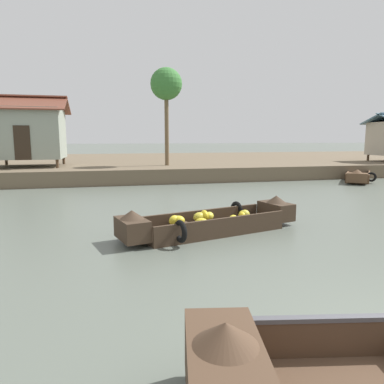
{
  "coord_description": "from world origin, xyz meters",
  "views": [
    {
      "loc": [
        -3.08,
        -2.76,
        2.41
      ],
      "look_at": [
        -0.63,
        7.55,
        0.8
      ],
      "focal_mm": 33.18,
      "sensor_mm": 36.0,
      "label": 1
    }
  ],
  "objects": [
    {
      "name": "stilt_house_left",
      "position": [
        -7.41,
        19.24,
        2.73
      ],
      "size": [
        4.4,
        3.89,
        3.99
      ],
      "color": "#4C3826",
      "rests_on": "riverbank_strip"
    },
    {
      "name": "ground_plane",
      "position": [
        0.0,
        10.0,
        0.0
      ],
      "size": [
        300.0,
        300.0,
        0.0
      ],
      "primitive_type": "plane",
      "color": "#596056"
    },
    {
      "name": "fishing_skiff_distant",
      "position": [
        10.89,
        14.74,
        0.29
      ],
      "size": [
        3.84,
        4.28,
        0.8
      ],
      "color": "brown",
      "rests_on": "ground"
    },
    {
      "name": "riverbank_strip",
      "position": [
        0.0,
        25.48,
        0.4
      ],
      "size": [
        160.0,
        20.0,
        0.8
      ],
      "primitive_type": "cube",
      "color": "brown",
      "rests_on": "ground"
    },
    {
      "name": "banana_boat",
      "position": [
        -0.52,
        5.79,
        0.28
      ],
      "size": [
        4.95,
        2.48,
        0.8
      ],
      "color": "#3D2D21",
      "rests_on": "ground"
    },
    {
      "name": "palm_tree_near",
      "position": [
        0.38,
        18.28,
        5.43
      ],
      "size": [
        1.85,
        1.85,
        5.66
      ],
      "color": "brown",
      "rests_on": "riverbank_strip"
    }
  ]
}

